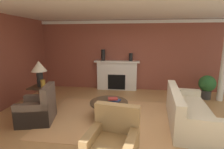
{
  "coord_description": "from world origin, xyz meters",
  "views": [
    {
      "loc": [
        0.16,
        -4.02,
        2.08
      ],
      "look_at": [
        -0.48,
        1.0,
        1.0
      ],
      "focal_mm": 27.26,
      "sensor_mm": 36.0,
      "label": 1
    }
  ],
  "objects_px": {
    "fireplace": "(117,76)",
    "vase_mantel_left": "(103,55)",
    "table_lamp": "(39,69)",
    "vase_mantel_right": "(131,57)",
    "potted_plant": "(207,85)",
    "armchair_near_window": "(38,110)",
    "armchair_facing_fireplace": "(113,146)",
    "side_table": "(42,96)",
    "vase_on_side_table": "(43,84)",
    "coffee_table": "(109,106)",
    "sofa": "(187,113)"
  },
  "relations": [
    {
      "from": "side_table",
      "to": "vase_mantel_right",
      "type": "bearing_deg",
      "value": 40.28
    },
    {
      "from": "fireplace",
      "to": "armchair_facing_fireplace",
      "type": "xyz_separation_m",
      "value": [
        0.35,
        -4.22,
        -0.26
      ]
    },
    {
      "from": "fireplace",
      "to": "vase_mantel_left",
      "type": "relative_size",
      "value": 4.06
    },
    {
      "from": "fireplace",
      "to": "armchair_near_window",
      "type": "bearing_deg",
      "value": -119.39
    },
    {
      "from": "fireplace",
      "to": "vase_mantel_right",
      "type": "distance_m",
      "value": 0.96
    },
    {
      "from": "side_table",
      "to": "vase_mantel_left",
      "type": "distance_m",
      "value": 2.83
    },
    {
      "from": "vase_on_side_table",
      "to": "potted_plant",
      "type": "xyz_separation_m",
      "value": [
        5.09,
        1.67,
        -0.32
      ]
    },
    {
      "from": "side_table",
      "to": "vase_mantel_left",
      "type": "xyz_separation_m",
      "value": [
        1.48,
        2.19,
        1.02
      ]
    },
    {
      "from": "coffee_table",
      "to": "table_lamp",
      "type": "bearing_deg",
      "value": 170.77
    },
    {
      "from": "sofa",
      "to": "potted_plant",
      "type": "bearing_deg",
      "value": 58.23
    },
    {
      "from": "table_lamp",
      "to": "vase_mantel_left",
      "type": "xyz_separation_m",
      "value": [
        1.48,
        2.19,
        0.2
      ]
    },
    {
      "from": "side_table",
      "to": "vase_on_side_table",
      "type": "distance_m",
      "value": 0.46
    },
    {
      "from": "armchair_facing_fireplace",
      "to": "side_table",
      "type": "xyz_separation_m",
      "value": [
        -2.38,
        1.99,
        0.09
      ]
    },
    {
      "from": "vase_mantel_left",
      "to": "potted_plant",
      "type": "height_order",
      "value": "vase_mantel_left"
    },
    {
      "from": "coffee_table",
      "to": "vase_mantel_right",
      "type": "xyz_separation_m",
      "value": [
        0.5,
        2.52,
        1.02
      ]
    },
    {
      "from": "fireplace",
      "to": "armchair_near_window",
      "type": "relative_size",
      "value": 1.88
    },
    {
      "from": "armchair_near_window",
      "to": "coffee_table",
      "type": "height_order",
      "value": "armchair_near_window"
    },
    {
      "from": "fireplace",
      "to": "sofa",
      "type": "bearing_deg",
      "value": -53.18
    },
    {
      "from": "armchair_facing_fireplace",
      "to": "table_lamp",
      "type": "bearing_deg",
      "value": 140.17
    },
    {
      "from": "vase_mantel_right",
      "to": "coffee_table",
      "type": "bearing_deg",
      "value": -101.2
    },
    {
      "from": "coffee_table",
      "to": "side_table",
      "type": "height_order",
      "value": "side_table"
    },
    {
      "from": "side_table",
      "to": "potted_plant",
      "type": "relative_size",
      "value": 0.84
    },
    {
      "from": "fireplace",
      "to": "table_lamp",
      "type": "relative_size",
      "value": 2.4
    },
    {
      "from": "fireplace",
      "to": "armchair_facing_fireplace",
      "type": "height_order",
      "value": "fireplace"
    },
    {
      "from": "coffee_table",
      "to": "potted_plant",
      "type": "height_order",
      "value": "potted_plant"
    },
    {
      "from": "coffee_table",
      "to": "table_lamp",
      "type": "height_order",
      "value": "table_lamp"
    },
    {
      "from": "table_lamp",
      "to": "vase_mantel_right",
      "type": "xyz_separation_m",
      "value": [
        2.58,
        2.19,
        0.13
      ]
    },
    {
      "from": "armchair_near_window",
      "to": "side_table",
      "type": "distance_m",
      "value": 0.84
    },
    {
      "from": "armchair_facing_fireplace",
      "to": "side_table",
      "type": "distance_m",
      "value": 3.1
    },
    {
      "from": "armchair_facing_fireplace",
      "to": "vase_on_side_table",
      "type": "relative_size",
      "value": 4.14
    },
    {
      "from": "armchair_near_window",
      "to": "vase_mantel_left",
      "type": "distance_m",
      "value": 3.36
    },
    {
      "from": "sofa",
      "to": "coffee_table",
      "type": "height_order",
      "value": "sofa"
    },
    {
      "from": "armchair_near_window",
      "to": "coffee_table",
      "type": "relative_size",
      "value": 0.96
    },
    {
      "from": "coffee_table",
      "to": "fireplace",
      "type": "bearing_deg",
      "value": 91.12
    },
    {
      "from": "coffee_table",
      "to": "vase_mantel_right",
      "type": "relative_size",
      "value": 3.27
    },
    {
      "from": "table_lamp",
      "to": "vase_mantel_right",
      "type": "distance_m",
      "value": 3.38
    },
    {
      "from": "armchair_facing_fireplace",
      "to": "vase_mantel_right",
      "type": "xyz_separation_m",
      "value": [
        0.2,
        4.17,
        1.05
      ]
    },
    {
      "from": "vase_mantel_right",
      "to": "potted_plant",
      "type": "bearing_deg",
      "value": -13.49
    },
    {
      "from": "armchair_facing_fireplace",
      "to": "table_lamp",
      "type": "height_order",
      "value": "table_lamp"
    },
    {
      "from": "sofa",
      "to": "vase_mantel_left",
      "type": "relative_size",
      "value": 4.94
    },
    {
      "from": "armchair_near_window",
      "to": "vase_on_side_table",
      "type": "relative_size",
      "value": 4.18
    },
    {
      "from": "fireplace",
      "to": "side_table",
      "type": "distance_m",
      "value": 3.02
    },
    {
      "from": "sofa",
      "to": "table_lamp",
      "type": "bearing_deg",
      "value": 173.99
    },
    {
      "from": "armchair_near_window",
      "to": "vase_mantel_right",
      "type": "relative_size",
      "value": 3.13
    },
    {
      "from": "table_lamp",
      "to": "vase_mantel_left",
      "type": "relative_size",
      "value": 1.69
    },
    {
      "from": "armchair_near_window",
      "to": "vase_mantel_right",
      "type": "xyz_separation_m",
      "value": [
        2.24,
        2.95,
        1.05
      ]
    },
    {
      "from": "vase_on_side_table",
      "to": "potted_plant",
      "type": "distance_m",
      "value": 5.36
    },
    {
      "from": "fireplace",
      "to": "potted_plant",
      "type": "bearing_deg",
      "value": -12.09
    },
    {
      "from": "vase_mantel_left",
      "to": "sofa",
      "type": "bearing_deg",
      "value": -45.76
    },
    {
      "from": "armchair_near_window",
      "to": "table_lamp",
      "type": "bearing_deg",
      "value": 113.72
    }
  ]
}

